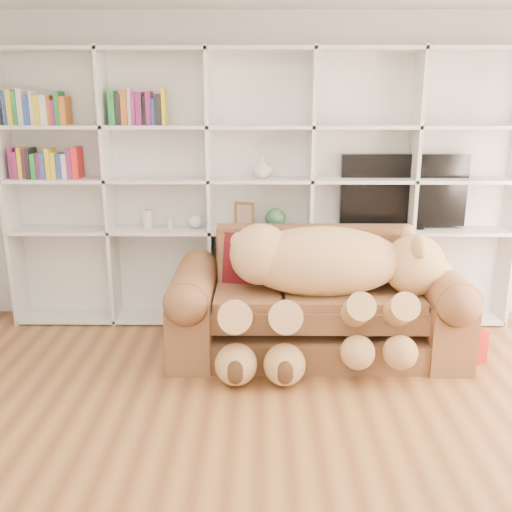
{
  "coord_description": "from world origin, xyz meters",
  "views": [
    {
      "loc": [
        0.0,
        -2.64,
        1.98
      ],
      "look_at": [
        -0.03,
        1.63,
        0.8
      ],
      "focal_mm": 40.0,
      "sensor_mm": 36.0,
      "label": 1
    }
  ],
  "objects_px": {
    "sofa": "(315,308)",
    "gift_box": "(458,344)",
    "teddy_bear": "(324,277)",
    "tv": "(403,192)"
  },
  "relations": [
    {
      "from": "teddy_bear",
      "to": "gift_box",
      "type": "height_order",
      "value": "teddy_bear"
    },
    {
      "from": "sofa",
      "to": "teddy_bear",
      "type": "xyz_separation_m",
      "value": [
        0.04,
        -0.19,
        0.32
      ]
    },
    {
      "from": "sofa",
      "to": "tv",
      "type": "distance_m",
      "value": 1.35
    },
    {
      "from": "sofa",
      "to": "teddy_bear",
      "type": "distance_m",
      "value": 0.37
    },
    {
      "from": "sofa",
      "to": "tv",
      "type": "relative_size",
      "value": 2.05
    },
    {
      "from": "teddy_bear",
      "to": "gift_box",
      "type": "bearing_deg",
      "value": 8.17
    },
    {
      "from": "gift_box",
      "to": "tv",
      "type": "xyz_separation_m",
      "value": [
        -0.29,
        0.87,
        1.06
      ]
    },
    {
      "from": "teddy_bear",
      "to": "gift_box",
      "type": "xyz_separation_m",
      "value": [
        1.06,
        0.01,
        -0.55
      ]
    },
    {
      "from": "gift_box",
      "to": "sofa",
      "type": "bearing_deg",
      "value": 170.83
    },
    {
      "from": "sofa",
      "to": "gift_box",
      "type": "height_order",
      "value": "sofa"
    }
  ]
}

